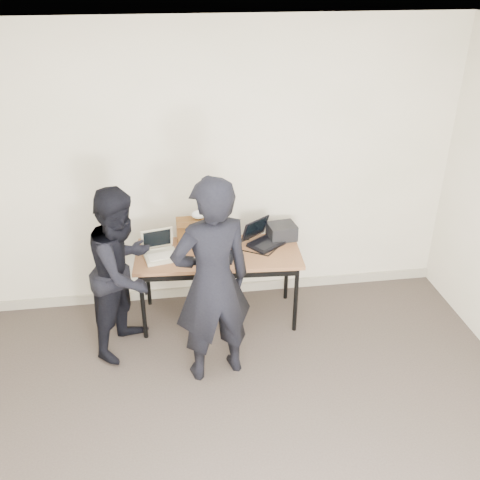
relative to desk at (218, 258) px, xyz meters
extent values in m
cube|color=#3F3630|center=(0.07, -1.82, -0.69)|extent=(4.50, 4.50, 0.05)
cube|color=white|center=(0.07, -1.82, 2.06)|extent=(4.50, 4.50, 0.05)
cube|color=beige|center=(0.07, 0.46, 0.69)|extent=(4.50, 0.05, 2.70)
cube|color=brown|center=(0.00, 0.01, 0.04)|extent=(1.54, 0.74, 0.03)
cylinder|color=black|center=(-0.70, -0.21, -0.32)|extent=(0.04, 0.04, 0.68)
cylinder|color=black|center=(0.67, -0.30, -0.32)|extent=(0.04, 0.04, 0.68)
cylinder|color=black|center=(-0.67, 0.32, -0.32)|extent=(0.04, 0.04, 0.68)
cylinder|color=black|center=(0.71, 0.23, -0.32)|extent=(0.04, 0.04, 0.68)
cube|color=black|center=(-0.02, -0.27, -0.02)|extent=(1.40, 0.11, 0.06)
cube|color=beige|center=(-0.51, -0.03, 0.08)|extent=(0.33, 0.29, 0.03)
cube|color=silver|center=(-0.51, -0.05, 0.10)|extent=(0.26, 0.18, 0.01)
cube|color=beige|center=(-0.54, 0.11, 0.19)|extent=(0.29, 0.10, 0.20)
cube|color=black|center=(-0.54, 0.10, 0.19)|extent=(0.25, 0.08, 0.16)
cube|color=beige|center=(-0.54, 0.09, 0.09)|extent=(0.26, 0.07, 0.02)
cube|color=black|center=(-0.01, -0.09, 0.07)|extent=(0.35, 0.30, 0.02)
cube|color=black|center=(-0.02, -0.11, 0.08)|extent=(0.27, 0.19, 0.01)
cube|color=black|center=(0.03, 0.05, 0.18)|extent=(0.30, 0.15, 0.21)
cube|color=#26333F|center=(0.03, 0.04, 0.18)|extent=(0.26, 0.12, 0.17)
cube|color=black|center=(0.02, 0.02, 0.08)|extent=(0.26, 0.09, 0.01)
cube|color=black|center=(0.46, 0.07, 0.07)|extent=(0.38, 0.36, 0.02)
cube|color=black|center=(0.48, 0.05, 0.08)|extent=(0.28, 0.25, 0.01)
cube|color=black|center=(0.37, 0.19, 0.18)|extent=(0.30, 0.25, 0.21)
cube|color=black|center=(0.38, 0.19, 0.18)|extent=(0.25, 0.20, 0.17)
cube|color=black|center=(0.39, 0.17, 0.08)|extent=(0.23, 0.18, 0.01)
cube|color=brown|center=(-0.18, 0.23, 0.18)|extent=(0.36, 0.17, 0.24)
cube|color=brown|center=(-0.18, 0.17, 0.28)|extent=(0.36, 0.08, 0.07)
cube|color=brown|center=(-0.02, 0.24, 0.16)|extent=(0.02, 0.10, 0.02)
ellipsoid|color=white|center=(-0.15, 0.23, 0.34)|extent=(0.14, 0.11, 0.08)
cube|color=black|center=(0.63, 0.19, 0.13)|extent=(0.28, 0.25, 0.15)
cube|color=black|center=(-0.22, -0.17, 0.08)|extent=(0.09, 0.06, 0.03)
cube|color=silver|center=(-0.01, -0.11, 0.06)|extent=(0.19, 0.17, 0.01)
cube|color=black|center=(0.52, -0.03, 0.06)|extent=(0.18, 0.21, 0.01)
cube|color=black|center=(0.30, -0.04, 0.06)|extent=(0.29, 0.19, 0.01)
cube|color=black|center=(0.20, 0.20, 0.06)|extent=(0.25, 0.01, 0.01)
cube|color=black|center=(-0.42, 0.04, 0.06)|extent=(0.23, 0.25, 0.01)
cube|color=silver|center=(-0.23, -0.08, 0.06)|extent=(0.26, 0.11, 0.01)
imported|color=black|center=(-0.12, -0.74, 0.22)|extent=(0.73, 0.57, 1.76)
imported|color=black|center=(-0.83, -0.27, 0.10)|extent=(0.86, 0.92, 1.52)
cube|color=#A49C88|center=(0.07, 0.42, -0.61)|extent=(4.50, 0.03, 0.10)
camera|label=1|loc=(-0.41, -4.22, 2.45)|focal=40.00mm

